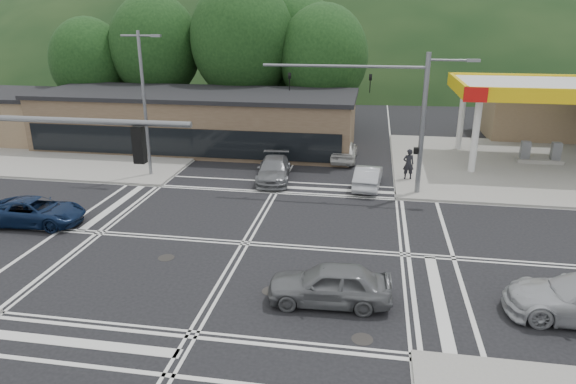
% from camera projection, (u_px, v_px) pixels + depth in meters
% --- Properties ---
extents(ground, '(120.00, 120.00, 0.00)m').
position_uv_depth(ground, '(245.00, 243.00, 23.44)').
color(ground, black).
rests_on(ground, ground).
extents(sidewalk_ne, '(16.00, 16.00, 0.15)m').
position_uv_depth(sidewalk_ne, '(512.00, 166.00, 35.05)').
color(sidewalk_ne, gray).
rests_on(sidewalk_ne, ground).
extents(sidewalk_nw, '(16.00, 16.00, 0.15)m').
position_uv_depth(sidewalk_nw, '(104.00, 148.00, 39.72)').
color(sidewalk_nw, gray).
rests_on(sidewalk_nw, ground).
extents(gas_station_canopy, '(12.32, 8.34, 5.75)m').
position_uv_depth(gas_station_canopy, '(550.00, 91.00, 34.03)').
color(gas_station_canopy, silver).
rests_on(gas_station_canopy, ground).
extents(convenience_store, '(10.00, 6.00, 3.80)m').
position_uv_depth(convenience_store, '(549.00, 115.00, 42.99)').
color(convenience_store, '#846B4F').
rests_on(convenience_store, ground).
extents(commercial_row, '(24.00, 8.00, 4.00)m').
position_uv_depth(commercial_row, '(197.00, 121.00, 39.86)').
color(commercial_row, brown).
rests_on(commercial_row, ground).
extents(commercial_nw, '(8.00, 7.00, 3.60)m').
position_uv_depth(commercial_nw, '(12.00, 117.00, 42.42)').
color(commercial_nw, '#846B4F').
rests_on(commercial_nw, ground).
extents(hill_north, '(252.00, 126.00, 140.00)m').
position_uv_depth(hill_north, '(349.00, 64.00, 107.27)').
color(hill_north, black).
rests_on(hill_north, ground).
extents(tree_n_a, '(8.00, 8.00, 11.75)m').
position_uv_depth(tree_n_a, '(155.00, 47.00, 45.62)').
color(tree_n_a, '#382619').
rests_on(tree_n_a, ground).
extents(tree_n_b, '(9.00, 9.00, 12.98)m').
position_uv_depth(tree_n_b, '(243.00, 40.00, 44.16)').
color(tree_n_b, '#382619').
rests_on(tree_n_b, ground).
extents(tree_n_c, '(7.60, 7.60, 10.87)m').
position_uv_depth(tree_n_c, '(323.00, 56.00, 43.50)').
color(tree_n_c, '#382619').
rests_on(tree_n_c, ground).
extents(tree_n_d, '(6.80, 6.80, 9.76)m').
position_uv_depth(tree_n_d, '(89.00, 62.00, 46.05)').
color(tree_n_d, '#382619').
rests_on(tree_n_d, ground).
extents(tree_n_e, '(8.40, 8.40, 11.98)m').
position_uv_depth(tree_n_e, '(295.00, 45.00, 47.48)').
color(tree_n_e, '#382619').
rests_on(tree_n_e, ground).
extents(streetlight_nw, '(2.50, 0.25, 9.00)m').
position_uv_depth(streetlight_nw, '(145.00, 98.00, 31.47)').
color(streetlight_nw, slate).
rests_on(streetlight_nw, ground).
extents(signal_mast_ne, '(11.65, 0.30, 8.00)m').
position_uv_depth(signal_mast_ne, '(401.00, 107.00, 28.33)').
color(signal_mast_ne, slate).
rests_on(signal_mast_ne, ground).
extents(car_blue_west, '(4.93, 2.46, 1.34)m').
position_uv_depth(car_blue_west, '(35.00, 211.00, 25.37)').
color(car_blue_west, '#0E1D3E').
rests_on(car_blue_west, ground).
extents(car_grey_center, '(4.53, 2.01, 1.52)m').
position_uv_depth(car_grey_center, '(330.00, 284.00, 18.39)').
color(car_grey_center, slate).
rests_on(car_grey_center, ground).
extents(car_queue_a, '(1.77, 4.25, 1.37)m').
position_uv_depth(car_queue_a, '(368.00, 177.00, 30.77)').
color(car_queue_a, '#B7B9BE').
rests_on(car_queue_a, ground).
extents(car_queue_b, '(1.82, 4.44, 1.51)m').
position_uv_depth(car_queue_b, '(344.00, 150.00, 36.37)').
color(car_queue_b, silver).
rests_on(car_queue_b, ground).
extents(car_northbound, '(2.50, 5.03, 1.40)m').
position_uv_depth(car_northbound, '(274.00, 170.00, 32.07)').
color(car_northbound, slate).
rests_on(car_northbound, ground).
extents(pedestrian, '(0.77, 0.58, 1.91)m').
position_uv_depth(pedestrian, '(408.00, 164.00, 31.81)').
color(pedestrian, black).
rests_on(pedestrian, sidewalk_ne).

